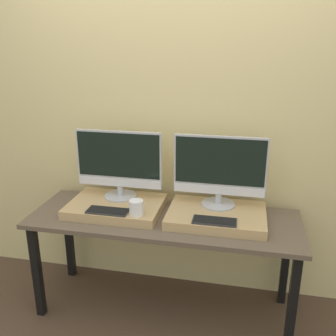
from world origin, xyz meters
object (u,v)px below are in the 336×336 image
(monitor_left, at_px, (119,163))
(monitor_right, at_px, (220,170))
(keyboard_left, at_px, (108,211))
(mug, at_px, (136,208))
(keyboard_right, at_px, (215,221))

(monitor_left, bearing_deg, monitor_right, 0.00)
(keyboard_left, height_order, monitor_right, monitor_right)
(monitor_left, distance_m, keyboard_left, 0.35)
(monitor_left, xyz_separation_m, mug, (0.19, -0.25, -0.20))
(mug, xyz_separation_m, monitor_right, (0.48, 0.25, 0.20))
(keyboard_left, bearing_deg, monitor_right, 20.44)
(monitor_left, relative_size, monitor_right, 1.00)
(monitor_left, xyz_separation_m, keyboard_left, (-0.00, -0.25, -0.24))
(keyboard_right, bearing_deg, monitor_right, 90.00)
(monitor_left, height_order, keyboard_right, monitor_left)
(keyboard_right, bearing_deg, mug, 180.00)
(mug, bearing_deg, keyboard_right, -0.00)
(monitor_left, height_order, monitor_right, same)
(mug, relative_size, monitor_right, 0.16)
(mug, distance_m, monitor_right, 0.58)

